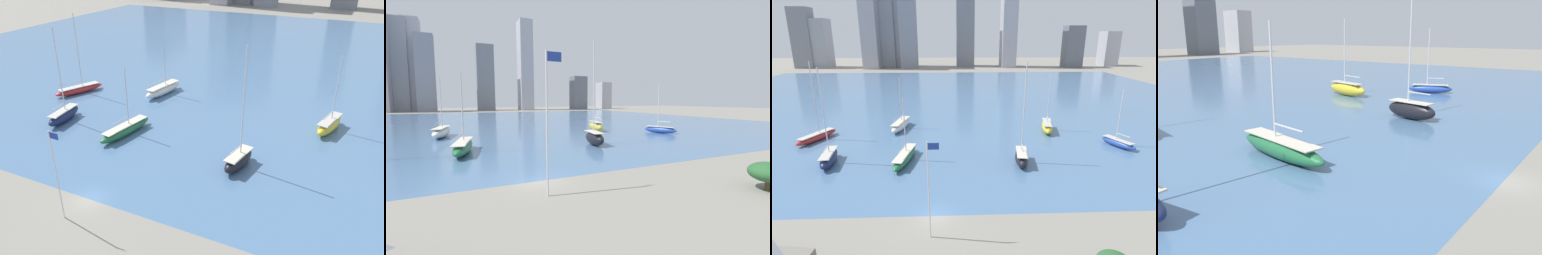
{
  "view_description": "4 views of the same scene",
  "coord_description": "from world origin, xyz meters",
  "views": [
    {
      "loc": [
        27.19,
        -27.77,
        27.64
      ],
      "look_at": [
        7.74,
        12.59,
        5.78
      ],
      "focal_mm": 35.0,
      "sensor_mm": 36.0,
      "label": 1
    },
    {
      "loc": [
        -6.18,
        -22.03,
        7.32
      ],
      "look_at": [
        7.96,
        8.52,
        3.72
      ],
      "focal_mm": 24.0,
      "sensor_mm": 36.0,
      "label": 2
    },
    {
      "loc": [
        2.15,
        -31.33,
        21.02
      ],
      "look_at": [
        4.25,
        18.2,
        5.44
      ],
      "focal_mm": 28.0,
      "sensor_mm": 36.0,
      "label": 3
    },
    {
      "loc": [
        -26.21,
        -6.15,
        10.08
      ],
      "look_at": [
        -2.49,
        11.72,
        2.63
      ],
      "focal_mm": 35.0,
      "sensor_mm": 36.0,
      "label": 4
    }
  ],
  "objects": [
    {
      "name": "flag_pole",
      "position": [
        -0.25,
        -3.87,
        5.98
      ],
      "size": [
        1.24,
        0.14,
        10.99
      ],
      "color": "silver",
      "rests_on": "ground_plane"
    },
    {
      "name": "sailboat_blue",
      "position": [
        34.41,
        21.88,
        0.84
      ],
      "size": [
        4.72,
        7.61,
        11.02
      ],
      "rotation": [
        0.0,
        0.0,
        0.4
      ],
      "color": "#284CA8",
      "rests_on": "harbor_water"
    },
    {
      "name": "distant_city_skyline",
      "position": [
        -14.83,
        170.9,
        24.85
      ],
      "size": [
        210.35,
        24.92,
        64.41
      ],
      "color": "slate",
      "rests_on": "ground_plane"
    },
    {
      "name": "sailboat_yellow",
      "position": [
        23.49,
        31.89,
        1.17
      ],
      "size": [
        4.1,
        8.88,
        12.52
      ],
      "rotation": [
        0.0,
        0.0,
        -0.23
      ],
      "color": "yellow",
      "rests_on": "harbor_water"
    },
    {
      "name": "harbor_water",
      "position": [
        0.0,
        70.0,
        0.0
      ],
      "size": [
        180.0,
        140.0,
        0.0
      ],
      "color": "#4C7099",
      "rests_on": "ground_plane"
    },
    {
      "name": "sailboat_green",
      "position": [
        -5.94,
        16.29,
        0.94
      ],
      "size": [
        3.72,
        11.08,
        11.11
      ],
      "rotation": [
        0.0,
        0.0,
        -0.15
      ],
      "color": "#236B3D",
      "rests_on": "harbor_water"
    },
    {
      "name": "sailboat_black",
      "position": [
        13.8,
        14.7,
        1.24
      ],
      "size": [
        3.18,
        7.03,
        16.95
      ],
      "rotation": [
        0.0,
        0.0,
        -0.16
      ],
      "color": "black",
      "rests_on": "harbor_water"
    },
    {
      "name": "yard_shrub",
      "position": [
        16.47,
        -10.17,
        1.48
      ],
      "size": [
        3.14,
        3.14,
        2.3
      ],
      "color": "#4C3823",
      "rests_on": "ground_plane"
    },
    {
      "name": "sailboat_white",
      "position": [
        -9.57,
        34.86,
        1.07
      ],
      "size": [
        4.04,
        10.6,
        11.83
      ],
      "rotation": [
        0.0,
        0.0,
        -0.16
      ],
      "color": "white",
      "rests_on": "harbor_water"
    },
    {
      "name": "ground_plane",
      "position": [
        0.0,
        0.0,
        0.0
      ],
      "size": [
        500.0,
        500.0,
        0.0
      ],
      "primitive_type": "plane",
      "color": "gray"
    }
  ]
}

